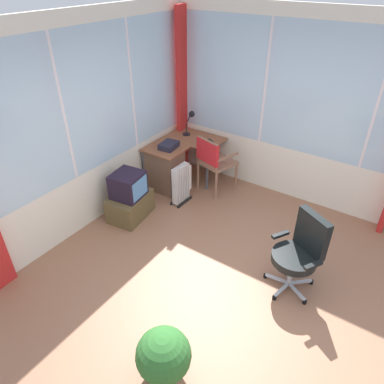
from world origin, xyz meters
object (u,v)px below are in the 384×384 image
object	(u,v)px
desk	(167,166)
wooden_armchair	(212,158)
office_chair	(301,249)
potted_plant	(164,356)
paper_tray	(169,145)
tv_remote	(211,141)
tv_on_stand	(130,198)
desk_lamp	(191,119)
space_heater	(182,183)

from	to	relation	value
desk	wooden_armchair	xyz separation A→B (m)	(0.30, -0.67, 0.22)
office_chair	potted_plant	bearing A→B (deg)	161.46
wooden_armchair	potted_plant	distance (m)	3.18
paper_tray	potted_plant	size ratio (longest dim) A/B	0.54
paper_tray	desk	bearing A→B (deg)	122.21
tv_remote	office_chair	bearing A→B (deg)	-93.97
wooden_armchair	office_chair	distance (m)	2.20
office_chair	tv_remote	bearing A→B (deg)	54.78
wooden_armchair	tv_on_stand	world-z (taller)	wooden_armchair
desk_lamp	wooden_armchair	distance (m)	0.83
wooden_armchair	tv_remote	bearing A→B (deg)	35.81
wooden_armchair	tv_on_stand	xyz separation A→B (m)	(-1.25, 0.62, -0.29)
space_heater	office_chair	bearing A→B (deg)	-107.82
paper_tray	office_chair	distance (m)	2.65
desk	office_chair	size ratio (longest dim) A/B	1.20
office_chair	wooden_armchair	bearing A→B (deg)	57.77
desk	paper_tray	xyz separation A→B (m)	(0.02, -0.04, 0.38)
paper_tray	office_chair	size ratio (longest dim) A/B	0.31
desk	tv_remote	distance (m)	0.82
tv_on_stand	office_chair	bearing A→B (deg)	-88.25
paper_tray	space_heater	world-z (taller)	paper_tray
desk_lamp	office_chair	world-z (taller)	desk_lamp
office_chair	potted_plant	size ratio (longest dim) A/B	1.72
paper_tray	tv_on_stand	distance (m)	1.07
wooden_armchair	office_chair	xyz separation A→B (m)	(-1.17, -1.86, -0.07)
paper_tray	tv_remote	bearing A→B (deg)	-36.62
wooden_armchair	space_heater	bearing A→B (deg)	155.93
tv_on_stand	paper_tray	bearing A→B (deg)	0.39
desk	paper_tray	bearing A→B (deg)	-57.79
desk	potted_plant	distance (m)	3.24
desk	tv_remote	bearing A→B (deg)	-37.88
space_heater	potted_plant	size ratio (longest dim) A/B	1.13
paper_tray	tv_on_stand	bearing A→B (deg)	-179.61
wooden_armchair	potted_plant	bearing A→B (deg)	-156.07
office_chair	potted_plant	xyz separation A→B (m)	(-1.72, 0.58, -0.25)
tv_remote	paper_tray	world-z (taller)	paper_tray
tv_on_stand	space_heater	xyz separation A→B (m)	(0.75, -0.40, 0.00)
office_chair	potted_plant	distance (m)	1.83
desk	paper_tray	distance (m)	0.38
tv_remote	space_heater	xyz separation A→B (m)	(-0.79, 0.02, -0.41)
desk_lamp	desk	bearing A→B (deg)	177.99
tv_remote	wooden_armchair	distance (m)	0.37
potted_plant	paper_tray	bearing A→B (deg)	36.18
wooden_armchair	tv_on_stand	bearing A→B (deg)	153.56
tv_remote	space_heater	distance (m)	0.89
tv_on_stand	space_heater	bearing A→B (deg)	-27.99
space_heater	potted_plant	xyz separation A→B (m)	(-2.39, -1.51, -0.02)
desk	tv_on_stand	world-z (taller)	same
office_chair	tv_on_stand	bearing A→B (deg)	91.75
desk_lamp	tv_remote	xyz separation A→B (m)	(-0.08, -0.44, -0.25)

